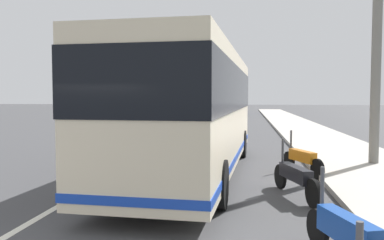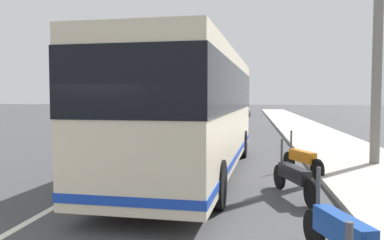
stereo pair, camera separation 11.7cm
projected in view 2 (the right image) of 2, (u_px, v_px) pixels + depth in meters
sidewalk_curb at (367, 166)px, 12.39m from camera, size 110.00×3.60×0.14m
lane_divider_line at (134, 162)px, 13.51m from camera, size 110.00×0.16×0.01m
coach_bus at (194, 106)px, 11.43m from camera, size 10.99×3.14×3.46m
motorcycle_far_end at (342, 235)px, 5.13m from camera, size 2.07×0.74×1.23m
motorcycle_by_tree at (294, 177)px, 8.80m from camera, size 2.25×0.77×1.25m
motorcycle_angled at (302, 159)px, 11.44m from camera, size 1.90×0.94×1.23m
car_behind_bus at (242, 110)px, 45.83m from camera, size 3.99×1.92×1.39m
car_ahead_same_lane at (242, 108)px, 52.54m from camera, size 4.02×1.95×1.49m
car_oncoming at (197, 109)px, 47.77m from camera, size 4.69×1.88×1.52m
car_far_distant at (211, 107)px, 60.87m from camera, size 4.13×2.07×1.38m
utility_pole at (377, 60)px, 12.37m from camera, size 0.30×0.30×6.79m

